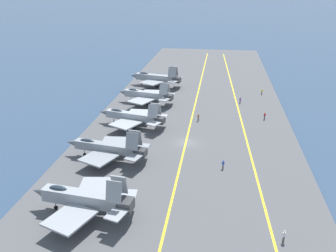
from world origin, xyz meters
The scene contains 15 objects.
ground_plane centered at (0.00, 0.00, 0.00)m, with size 2000.00×2000.00×0.00m, color #2D425B.
carrier_deck centered at (0.00, 0.00, 0.20)m, with size 219.42×45.88×0.40m, color #4C4C4F.
deck_stripe_foul_line centered at (0.00, -12.62, 0.40)m, with size 197.47×0.36×0.01m, color yellow.
deck_stripe_centerline centered at (0.00, 0.00, 0.40)m, with size 197.47×0.36×0.01m, color yellow.
parked_jet_nearest centered at (-26.25, 11.86, 3.07)m, with size 14.41×15.45×6.63m.
parked_jet_second centered at (-9.55, 13.57, 2.86)m, with size 12.91×16.18×6.38m.
parked_jet_third centered at (7.08, 12.89, 2.83)m, with size 13.20×16.33×6.05m.
parked_jet_fourth centered at (23.47, 13.09, 2.93)m, with size 13.59×15.65×6.19m.
parked_jet_fifth centered at (40.89, 13.67, 3.16)m, with size 13.53×17.00×6.71m.
crew_red_vest centered at (16.01, -17.32, 1.38)m, with size 0.45×0.46×1.77m.
crew_brown_vest centered at (12.68, -1.67, 1.40)m, with size 0.32×0.42×1.81m.
crew_yellow_vest centered at (36.72, -18.61, 1.37)m, with size 0.44×0.46×1.77m.
crew_white_vest centered at (-28.13, -15.29, 1.38)m, with size 0.39×0.45×1.79m.
crew_purple_vest centered at (27.64, -12.02, 1.33)m, with size 0.45×0.46×1.70m.
crew_blue_vest centered at (-9.96, -7.60, 1.34)m, with size 0.38×0.45×1.71m.
Camera 1 is at (-66.16, -6.14, 31.14)m, focal length 38.00 mm.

